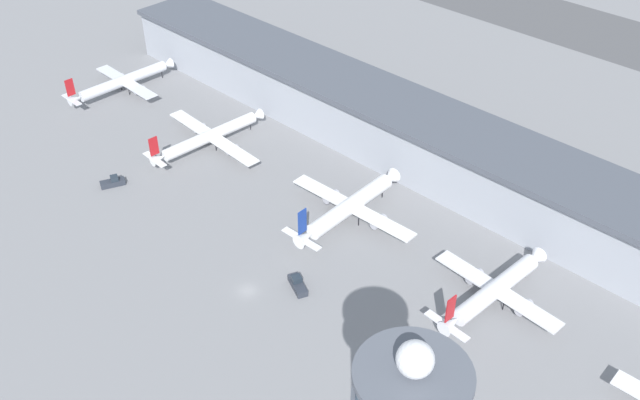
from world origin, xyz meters
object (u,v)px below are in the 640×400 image
Objects in this scene: service_truck_catering at (113,182)px; airplane_gate_bravo at (210,136)px; service_truck_fuel at (297,284)px; airplane_gate_alpha at (123,81)px; airplane_gate_delta at (495,290)px; airplane_gate_charlie at (350,206)px.

airplane_gate_bravo is at bearing 81.95° from service_truck_catering.
service_truck_catering is at bearing -174.25° from service_truck_fuel.
service_truck_catering is (-4.51, -31.88, -2.91)m from airplane_gate_bravo.
airplane_gate_alpha reaches higher than service_truck_fuel.
service_truck_fuel is at bearing -142.80° from airplane_gate_delta.
service_truck_fuel is at bearing -21.77° from airplane_gate_bravo.
airplane_gate_delta is (99.14, 2.46, 0.32)m from airplane_gate_bravo.
airplane_gate_alpha is 103.85m from airplane_gate_charlie.
airplane_gate_charlie is 1.07× the size of airplane_gate_delta.
airplane_gate_alpha reaches higher than airplane_gate_bravo.
airplane_gate_alpha is 115.16m from service_truck_fuel.
service_truck_fuel is at bearing -73.73° from airplane_gate_charlie.
service_truck_catering is (-59.31, -34.33, -3.74)m from airplane_gate_charlie.
airplane_gate_alpha is at bearing 142.74° from service_truck_catering.
airplane_gate_bravo is at bearing -178.58° from airplane_gate_delta.
airplane_gate_alpha is at bearing -179.75° from airplane_gate_charlie.
airplane_gate_bravo is 32.33m from service_truck_catering.
airplane_gate_charlie is at bearing 2.56° from airplane_gate_bravo.
airplane_gate_bravo is 1.04× the size of airplane_gate_charlie.
service_truck_catering reaches higher than service_truck_fuel.
airplane_gate_bravo is 5.29× the size of service_truck_fuel.
airplane_gate_bravo is 5.62× the size of service_truck_catering.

